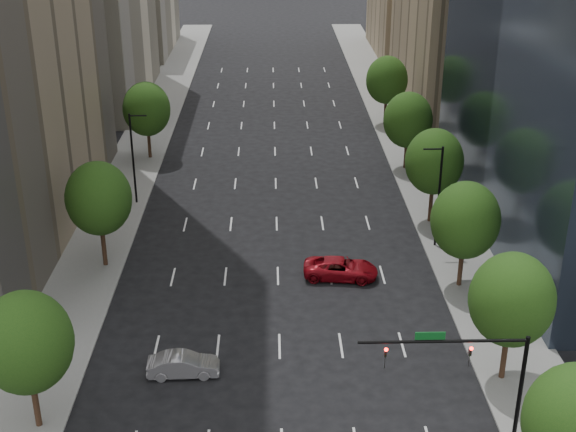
{
  "coord_description": "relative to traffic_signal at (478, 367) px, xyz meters",
  "views": [
    {
      "loc": [
        -0.45,
        -4.34,
        29.39
      ],
      "look_at": [
        0.66,
        43.71,
        8.0
      ],
      "focal_mm": 48.38,
      "sensor_mm": 36.0,
      "label": 1
    }
  ],
  "objects": [
    {
      "name": "sidewalk_left",
      "position": [
        -26.03,
        30.0,
        -5.1
      ],
      "size": [
        6.0,
        200.0,
        0.15
      ],
      "primitive_type": "cube",
      "color": "slate",
      "rests_on": "ground"
    },
    {
      "name": "sidewalk_right",
      "position": [
        4.97,
        30.0,
        -5.1
      ],
      "size": [
        6.0,
        200.0,
        0.15
      ],
      "primitive_type": "cube",
      "color": "slate",
      "rests_on": "ground"
    },
    {
      "name": "filler_right",
      "position": [
        14.47,
        103.0,
        2.83
      ],
      "size": [
        14.0,
        26.0,
        16.0
      ],
      "primitive_type": "cube",
      "color": "#8C7759",
      "rests_on": "ground"
    },
    {
      "name": "tree_right_1",
      "position": [
        3.47,
        6.0,
        0.58
      ],
      "size": [
        5.2,
        5.2,
        8.75
      ],
      "color": "#382316",
      "rests_on": "ground"
    },
    {
      "name": "tree_right_2",
      "position": [
        3.47,
        18.0,
        0.43
      ],
      "size": [
        5.2,
        5.2,
        8.61
      ],
      "color": "#382316",
      "rests_on": "ground"
    },
    {
      "name": "tree_right_3",
      "position": [
        3.47,
        30.0,
        0.72
      ],
      "size": [
        5.2,
        5.2,
        8.89
      ],
      "color": "#382316",
      "rests_on": "ground"
    },
    {
      "name": "tree_right_4",
      "position": [
        3.47,
        44.0,
        0.29
      ],
      "size": [
        5.2,
        5.2,
        8.46
      ],
      "color": "#382316",
      "rests_on": "ground"
    },
    {
      "name": "tree_right_5",
      "position": [
        3.47,
        60.0,
        0.58
      ],
      "size": [
        5.2,
        5.2,
        8.75
      ],
      "color": "#382316",
      "rests_on": "ground"
    },
    {
      "name": "tree_left_0",
      "position": [
        -24.53,
        2.0,
        0.58
      ],
      "size": [
        5.2,
        5.2,
        8.75
      ],
      "color": "#382316",
      "rests_on": "ground"
    },
    {
      "name": "tree_left_1",
      "position": [
        -24.53,
        22.0,
        0.79
      ],
      "size": [
        5.2,
        5.2,
        8.97
      ],
      "color": "#382316",
      "rests_on": "ground"
    },
    {
      "name": "tree_left_2",
      "position": [
        -24.53,
        48.0,
        0.5
      ],
      "size": [
        5.2,
        5.2,
        8.68
      ],
      "color": "#382316",
      "rests_on": "ground"
    },
    {
      "name": "streetlight_rn",
      "position": [
        2.91,
        25.0,
        -0.33
      ],
      "size": [
        1.7,
        0.2,
        9.0
      ],
      "color": "black",
      "rests_on": "ground"
    },
    {
      "name": "streetlight_ln",
      "position": [
        -23.96,
        35.0,
        -0.33
      ],
      "size": [
        1.7,
        0.2,
        9.0
      ],
      "color": "black",
      "rests_on": "ground"
    },
    {
      "name": "traffic_signal",
      "position": [
        0.0,
        0.0,
        0.0
      ],
      "size": [
        9.12,
        0.4,
        7.38
      ],
      "color": "black",
      "rests_on": "ground"
    },
    {
      "name": "car_silver",
      "position": [
        -16.68,
        6.89,
        -4.42
      ],
      "size": [
        4.63,
        1.79,
        1.51
      ],
      "primitive_type": "imported",
      "rotation": [
        0.0,
        0.0,
        1.61
      ],
      "color": "gray",
      "rests_on": "ground"
    },
    {
      "name": "car_red_far",
      "position": [
        -5.57,
        19.62,
        -4.36
      ],
      "size": [
        6.12,
        3.36,
        1.62
      ],
      "primitive_type": "imported",
      "rotation": [
        0.0,
        0.0,
        1.45
      ],
      "color": "maroon",
      "rests_on": "ground"
    }
  ]
}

